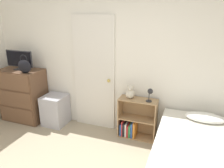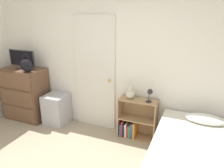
# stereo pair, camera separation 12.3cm
# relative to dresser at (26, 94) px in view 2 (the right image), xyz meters

# --- Properties ---
(wall_back) EXTENTS (10.00, 0.06, 2.55)m
(wall_back) POSITION_rel_dresser_xyz_m (1.81, 0.30, 0.76)
(wall_back) COLOR white
(wall_back) RESTS_ON ground_plane
(door_closed) EXTENTS (0.79, 0.09, 2.06)m
(door_closed) POSITION_rel_dresser_xyz_m (1.45, 0.25, 0.51)
(door_closed) COLOR silver
(door_closed) RESTS_ON ground_plane
(dresser) EXTENTS (0.84, 0.50, 1.04)m
(dresser) POSITION_rel_dresser_xyz_m (0.00, 0.00, 0.00)
(dresser) COLOR brown
(dresser) RESTS_ON ground_plane
(tv) EXTENTS (0.59, 0.16, 0.37)m
(tv) POSITION_rel_dresser_xyz_m (0.01, 0.02, 0.71)
(tv) COLOR #2D2D33
(tv) RESTS_ON dresser
(handbag) EXTENTS (0.28, 0.12, 0.34)m
(handbag) POSITION_rel_dresser_xyz_m (0.26, -0.15, 0.64)
(handbag) COLOR black
(handbag) RESTS_ON dresser
(storage_bin) EXTENTS (0.42, 0.44, 0.58)m
(storage_bin) POSITION_rel_dresser_xyz_m (0.71, 0.03, -0.23)
(storage_bin) COLOR #ADADB7
(storage_bin) RESTS_ON ground_plane
(bookshelf) EXTENTS (0.65, 0.27, 0.71)m
(bookshelf) POSITION_rel_dresser_xyz_m (2.27, 0.12, -0.24)
(bookshelf) COLOR tan
(bookshelf) RESTS_ON ground_plane
(teddy_bear) EXTENTS (0.15, 0.15, 0.24)m
(teddy_bear) POSITION_rel_dresser_xyz_m (2.17, 0.12, 0.30)
(teddy_bear) COLOR beige
(teddy_bear) RESTS_ON bookshelf
(desk_lamp) EXTENTS (0.11, 0.11, 0.23)m
(desk_lamp) POSITION_rel_dresser_xyz_m (2.51, 0.08, 0.35)
(desk_lamp) COLOR #262628
(desk_lamp) RESTS_ON bookshelf
(bed) EXTENTS (1.25, 1.90, 0.69)m
(bed) POSITION_rel_dresser_xyz_m (3.36, -0.69, -0.23)
(bed) COLOR brown
(bed) RESTS_ON ground_plane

